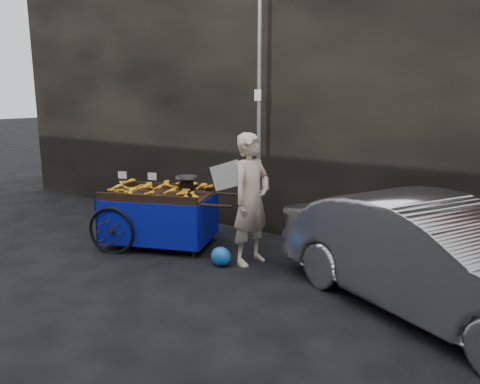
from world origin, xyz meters
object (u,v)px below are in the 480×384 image
Objects in this scene: banana_cart at (156,199)px; parked_car at (436,259)px; plastic_bag at (221,256)px; vendor at (251,199)px.

banana_cart is 0.63× the size of parked_car.
banana_cart reaches higher than plastic_bag.
vendor is 2.59m from parked_car.
banana_cart is 1.58m from plastic_bag.
parked_car is at bearing 3.28° from plastic_bag.
vendor is at bearing -15.10° from banana_cart.
banana_cart is at bearing 173.11° from plastic_bag.
vendor is 6.12× the size of plastic_bag.
banana_cart is 4.28m from parked_car.
plastic_bag is 2.89m from parked_car.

